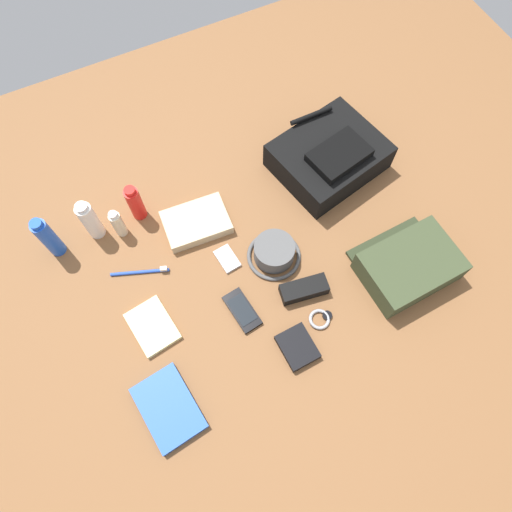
# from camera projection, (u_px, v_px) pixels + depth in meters

# --- Properties ---
(ground_plane) EXTENTS (2.64, 2.02, 0.02)m
(ground_plane) POSITION_uv_depth(u_px,v_px,m) (256.00, 263.00, 1.43)
(ground_plane) COLOR brown
(ground_plane) RESTS_ON ground
(backpack) EXTENTS (0.38, 0.34, 0.13)m
(backpack) POSITION_uv_depth(u_px,v_px,m) (329.00, 156.00, 1.51)
(backpack) COLOR black
(backpack) RESTS_ON ground_plane
(toiletry_pouch) EXTENTS (0.28, 0.25, 0.09)m
(toiletry_pouch) POSITION_uv_depth(u_px,v_px,m) (409.00, 265.00, 1.37)
(toiletry_pouch) COLOR #384228
(toiletry_pouch) RESTS_ON ground_plane
(bucket_hat) EXTENTS (0.17, 0.17, 0.07)m
(bucket_hat) POSITION_uv_depth(u_px,v_px,m) (274.00, 253.00, 1.40)
(bucket_hat) COLOR #565656
(bucket_hat) RESTS_ON ground_plane
(deodorant_spray) EXTENTS (0.05, 0.05, 0.17)m
(deodorant_spray) POSITION_uv_depth(u_px,v_px,m) (48.00, 237.00, 1.36)
(deodorant_spray) COLOR blue
(deodorant_spray) RESTS_ON ground_plane
(toothpaste_tube) EXTENTS (0.05, 0.05, 0.16)m
(toothpaste_tube) POSITION_uv_depth(u_px,v_px,m) (90.00, 220.00, 1.39)
(toothpaste_tube) COLOR white
(toothpaste_tube) RESTS_ON ground_plane
(lotion_bottle) EXTENTS (0.04, 0.04, 0.12)m
(lotion_bottle) POSITION_uv_depth(u_px,v_px,m) (118.00, 224.00, 1.41)
(lotion_bottle) COLOR beige
(lotion_bottle) RESTS_ON ground_plane
(sunscreen_spray) EXTENTS (0.04, 0.04, 0.15)m
(sunscreen_spray) POSITION_uv_depth(u_px,v_px,m) (135.00, 203.00, 1.42)
(sunscreen_spray) COLOR red
(sunscreen_spray) RESTS_ON ground_plane
(paperback_novel) EXTENTS (0.16, 0.21, 0.02)m
(paperback_novel) POSITION_uv_depth(u_px,v_px,m) (169.00, 408.00, 1.23)
(paperback_novel) COLOR blue
(paperback_novel) RESTS_ON ground_plane
(cell_phone) EXTENTS (0.08, 0.14, 0.01)m
(cell_phone) POSITION_uv_depth(u_px,v_px,m) (242.00, 310.00, 1.35)
(cell_phone) COLOR black
(cell_phone) RESTS_ON ground_plane
(media_player) EXTENTS (0.06, 0.09, 0.01)m
(media_player) POSITION_uv_depth(u_px,v_px,m) (227.00, 259.00, 1.42)
(media_player) COLOR #B7B7BC
(media_player) RESTS_ON ground_plane
(wristwatch) EXTENTS (0.07, 0.06, 0.01)m
(wristwatch) POSITION_uv_depth(u_px,v_px,m) (320.00, 319.00, 1.34)
(wristwatch) COLOR #99999E
(wristwatch) RESTS_ON ground_plane
(toothbrush) EXTENTS (0.17, 0.07, 0.02)m
(toothbrush) POSITION_uv_depth(u_px,v_px,m) (143.00, 272.00, 1.40)
(toothbrush) COLOR blue
(toothbrush) RESTS_ON ground_plane
(wallet) EXTENTS (0.09, 0.11, 0.02)m
(wallet) POSITION_uv_depth(u_px,v_px,m) (297.00, 347.00, 1.30)
(wallet) COLOR black
(wallet) RESTS_ON ground_plane
(notepad) EXTENTS (0.13, 0.16, 0.02)m
(notepad) POSITION_uv_depth(u_px,v_px,m) (153.00, 326.00, 1.33)
(notepad) COLOR beige
(notepad) RESTS_ON ground_plane
(folded_towel) EXTENTS (0.21, 0.16, 0.04)m
(folded_towel) POSITION_uv_depth(u_px,v_px,m) (196.00, 222.00, 1.46)
(folded_towel) COLOR #C6B289
(folded_towel) RESTS_ON ground_plane
(sunglasses_case) EXTENTS (0.15, 0.08, 0.04)m
(sunglasses_case) POSITION_uv_depth(u_px,v_px,m) (304.00, 289.00, 1.36)
(sunglasses_case) COLOR black
(sunglasses_case) RESTS_ON ground_plane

